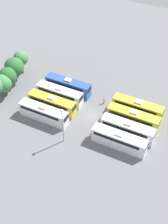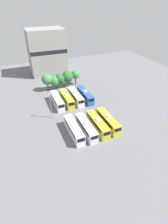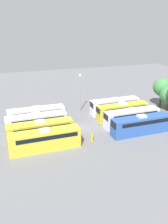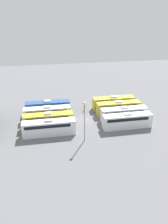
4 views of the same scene
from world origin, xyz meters
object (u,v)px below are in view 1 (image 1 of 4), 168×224
bus_3 (138,108)px  bus_7 (68,85)px  tree_3 (14,67)px  light_pole (62,121)px  worker_person (104,101)px  bus_0 (119,140)px  bus_2 (133,118)px  bus_4 (43,113)px  bus_6 (60,94)px  tree_4 (21,58)px  bus_1 (127,129)px  bus_5 (52,103)px  tree_1 (3,83)px  tree_2 (7,76)px

bus_3 → bus_7: (0.05, 17.77, 0.00)m
tree_3 → light_pole: bearing=-120.8°
worker_person → tree_3: 23.74m
worker_person → light_pole: bearing=169.9°
bus_0 → bus_7: (10.95, 17.70, 0.00)m
bus_2 → bus_4: same height
bus_6 → light_pole: light_pole is taller
tree_4 → bus_1: bearing=-105.1°
bus_2 → bus_7: size_ratio=1.00×
bus_4 → tree_3: (8.54, 13.59, 2.62)m
worker_person → bus_6: bearing=109.7°
tree_3 → tree_4: size_ratio=1.06×
bus_5 → bus_7: same height
light_pole → tree_1: size_ratio=1.46×
bus_1 → bus_2: bearing=2.3°
bus_2 → worker_person: size_ratio=7.03×
light_pole → tree_4: bearing=53.0°
bus_5 → tree_2: (1.08, 12.74, 2.56)m
bus_5 → light_pole: light_pole is taller
bus_7 → worker_person: bearing=-91.1°
tree_3 → bus_4: bearing=-122.2°
worker_person → light_pole: 15.70m
bus_6 → bus_7: same height
bus_2 → bus_5: size_ratio=1.00×
bus_5 → tree_3: 14.66m
bus_3 → tree_4: tree_4 is taller
bus_4 → tree_2: tree_2 is taller
bus_1 → tree_4: size_ratio=1.76×
bus_2 → bus_3: (3.57, 0.22, 0.00)m
bus_1 → tree_3: tree_3 is taller
light_pole → tree_4: light_pole is taller
bus_2 → tree_1: 31.18m
bus_1 → bus_6: bearing=78.8°
bus_0 → bus_2: 7.34m
bus_2 → bus_4: (-7.37, 18.08, 0.00)m
bus_4 → tree_4: bearing=49.1°
worker_person → tree_1: 24.08m
tree_1 → tree_3: 6.08m
bus_4 → bus_6: 7.26m
bus_0 → bus_1: 3.61m
bus_1 → tree_1: tree_1 is taller
tree_4 → tree_3: bearing=-168.6°
bus_7 → bus_1: bearing=-112.1°
bus_5 → tree_3: size_ratio=1.66×
bus_1 → tree_2: (1.07, 31.00, 2.56)m
worker_person → tree_2: (-6.11, 22.52, 3.63)m
worker_person → tree_3: size_ratio=0.24×
bus_6 → bus_1: bearing=-101.2°
bus_2 → tree_3: bearing=87.9°
worker_person → light_pole: light_pole is taller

